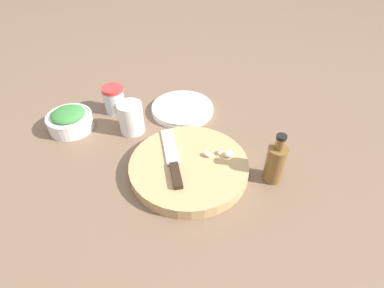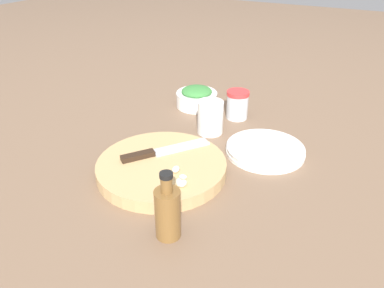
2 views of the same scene
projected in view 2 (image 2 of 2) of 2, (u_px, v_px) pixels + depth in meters
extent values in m
plane|color=brown|center=(191.00, 157.00, 0.97)|extent=(5.00, 5.00, 0.00)
cylinder|color=tan|center=(162.00, 167.00, 0.90)|extent=(0.31, 0.31, 0.03)
cube|color=black|center=(138.00, 156.00, 0.90)|extent=(0.08, 0.07, 0.01)
cube|color=#B2B2B7|center=(181.00, 147.00, 0.95)|extent=(0.14, 0.11, 0.01)
ellipsoid|color=beige|center=(179.00, 182.00, 0.81)|extent=(0.03, 0.03, 0.02)
ellipsoid|color=silver|center=(176.00, 169.00, 0.85)|extent=(0.03, 0.02, 0.01)
ellipsoid|color=#ECEBCC|center=(183.00, 183.00, 0.80)|extent=(0.02, 0.02, 0.01)
ellipsoid|color=silver|center=(183.00, 177.00, 0.83)|extent=(0.02, 0.02, 0.01)
cylinder|color=silver|center=(197.00, 100.00, 1.25)|extent=(0.13, 0.13, 0.05)
torus|color=silver|center=(197.00, 93.00, 1.24)|extent=(0.14, 0.14, 0.01)
ellipsoid|color=#387A38|center=(197.00, 91.00, 1.23)|extent=(0.10, 0.10, 0.03)
cylinder|color=silver|center=(237.00, 107.00, 1.16)|extent=(0.07, 0.07, 0.08)
cylinder|color=red|center=(238.00, 93.00, 1.14)|extent=(0.07, 0.07, 0.01)
cylinder|color=silver|center=(210.00, 117.00, 1.07)|extent=(0.07, 0.07, 0.10)
torus|color=silver|center=(215.00, 111.00, 1.10)|extent=(0.07, 0.02, 0.07)
cylinder|color=silver|center=(265.00, 151.00, 0.99)|extent=(0.21, 0.21, 0.01)
cylinder|color=silver|center=(265.00, 148.00, 0.98)|extent=(0.20, 0.20, 0.01)
cylinder|color=brown|center=(168.00, 214.00, 0.70)|extent=(0.05, 0.05, 0.10)
cylinder|color=brown|center=(167.00, 184.00, 0.66)|extent=(0.02, 0.02, 0.03)
cylinder|color=black|center=(166.00, 175.00, 0.65)|extent=(0.02, 0.02, 0.01)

